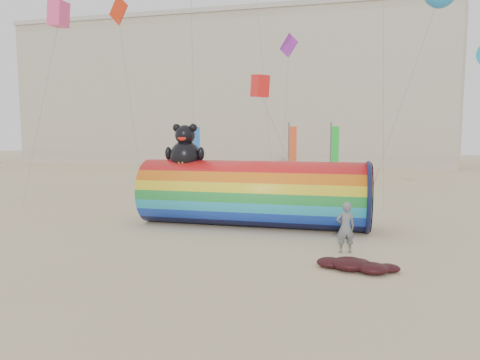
% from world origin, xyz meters
% --- Properties ---
extents(ground, '(160.00, 160.00, 0.00)m').
position_xyz_m(ground, '(0.00, 0.00, 0.00)').
color(ground, '#CCB58C').
rests_on(ground, ground).
extents(hotel_building, '(60.40, 15.40, 20.60)m').
position_xyz_m(hotel_building, '(-12.00, 45.95, 10.31)').
color(hotel_building, '#B7AD99').
rests_on(hotel_building, ground).
extents(windsock_assembly, '(10.67, 3.25, 4.92)m').
position_xyz_m(windsock_assembly, '(0.62, 3.52, 1.63)').
color(windsock_assembly, red).
rests_on(windsock_assembly, ground).
extents(kite_handler, '(0.79, 0.63, 1.89)m').
position_xyz_m(kite_handler, '(4.89, -0.22, 0.95)').
color(kite_handler, slate).
rests_on(kite_handler, ground).
extents(fabric_bundle, '(2.62, 1.35, 0.41)m').
position_xyz_m(fabric_bundle, '(5.23, -2.23, 0.17)').
color(fabric_bundle, '#3E0B0F').
rests_on(fabric_bundle, ground).
extents(festival_banners, '(11.19, 0.57, 5.20)m').
position_xyz_m(festival_banners, '(-0.48, 15.89, 2.64)').
color(festival_banners, '#59595E').
rests_on(festival_banners, ground).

